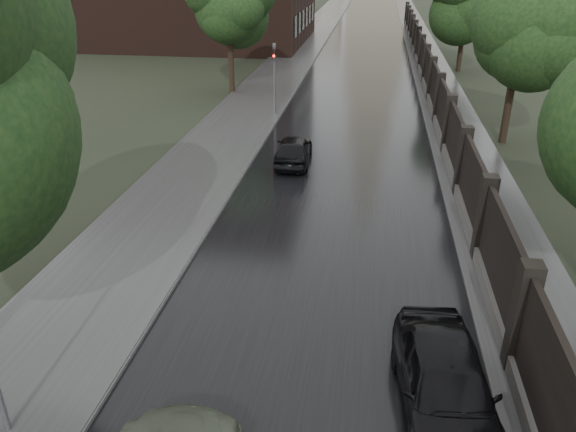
{
  "coord_description": "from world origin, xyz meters",
  "views": [
    {
      "loc": [
        1.12,
        -5.59,
        8.5
      ],
      "look_at": [
        -1.1,
        8.98,
        1.5
      ],
      "focal_mm": 35.0,
      "sensor_mm": 36.0,
      "label": 1
    }
  ],
  "objects_px": {
    "tree_left_far": "(229,9)",
    "tree_right_c": "(467,3)",
    "tree_right_b": "(520,37)",
    "hatchback_left": "(293,150)",
    "traffic_light": "(274,73)",
    "car_right_near": "(446,384)"
  },
  "relations": [
    {
      "from": "traffic_light",
      "to": "car_right_near",
      "type": "bearing_deg",
      "value": -71.6
    },
    {
      "from": "tree_left_far",
      "to": "car_right_near",
      "type": "distance_m",
      "value": 29.16
    },
    {
      "from": "tree_right_b",
      "to": "traffic_light",
      "type": "height_order",
      "value": "tree_right_b"
    },
    {
      "from": "tree_right_b",
      "to": "hatchback_left",
      "type": "height_order",
      "value": "tree_right_b"
    },
    {
      "from": "hatchback_left",
      "to": "tree_right_c",
      "type": "bearing_deg",
      "value": -115.53
    },
    {
      "from": "tree_right_b",
      "to": "tree_left_far",
      "type": "bearing_deg",
      "value": 152.7
    },
    {
      "from": "traffic_light",
      "to": "hatchback_left",
      "type": "xyz_separation_m",
      "value": [
        2.13,
        -7.49,
        -1.76
      ]
    },
    {
      "from": "tree_left_far",
      "to": "hatchback_left",
      "type": "relative_size",
      "value": 1.99
    },
    {
      "from": "tree_right_c",
      "to": "tree_right_b",
      "type": "bearing_deg",
      "value": -90.0
    },
    {
      "from": "car_right_near",
      "to": "tree_right_c",
      "type": "bearing_deg",
      "value": 77.94
    },
    {
      "from": "hatchback_left",
      "to": "car_right_near",
      "type": "relative_size",
      "value": 0.82
    },
    {
      "from": "tree_right_c",
      "to": "traffic_light",
      "type": "distance_m",
      "value": 19.26
    },
    {
      "from": "tree_left_far",
      "to": "traffic_light",
      "type": "bearing_deg",
      "value": -53.53
    },
    {
      "from": "tree_left_far",
      "to": "tree_right_c",
      "type": "height_order",
      "value": "tree_left_far"
    },
    {
      "from": "tree_right_c",
      "to": "car_right_near",
      "type": "height_order",
      "value": "tree_right_c"
    },
    {
      "from": "traffic_light",
      "to": "hatchback_left",
      "type": "bearing_deg",
      "value": -74.12
    },
    {
      "from": "tree_right_c",
      "to": "hatchback_left",
      "type": "xyz_separation_m",
      "value": [
        -9.67,
        -22.49,
        -4.32
      ]
    },
    {
      "from": "tree_left_far",
      "to": "tree_right_c",
      "type": "bearing_deg",
      "value": 32.83
    },
    {
      "from": "tree_right_c",
      "to": "hatchback_left",
      "type": "relative_size",
      "value": 1.89
    },
    {
      "from": "tree_left_far",
      "to": "tree_right_b",
      "type": "relative_size",
      "value": 1.05
    },
    {
      "from": "tree_right_b",
      "to": "hatchback_left",
      "type": "relative_size",
      "value": 1.89
    },
    {
      "from": "tree_right_b",
      "to": "traffic_light",
      "type": "xyz_separation_m",
      "value": [
        -11.8,
        2.99,
        -2.55
      ]
    }
  ]
}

